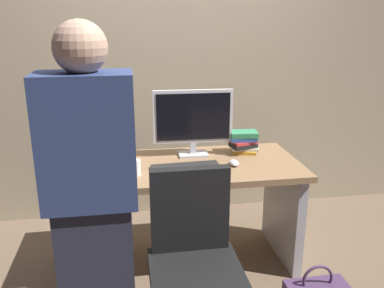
{
  "coord_description": "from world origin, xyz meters",
  "views": [
    {
      "loc": [
        -0.4,
        -2.49,
        1.65
      ],
      "look_at": [
        0.0,
        -0.05,
        0.88
      ],
      "focal_mm": 38.41,
      "sensor_mm": 36.0,
      "label": 1
    }
  ],
  "objects_px": {
    "cup_near_keyboard": "(135,167)",
    "cup_by_monitor": "(130,153)",
    "keyboard": "(186,167)",
    "desk": "(191,195)",
    "office_chair": "(194,275)",
    "book_stack": "(244,142)",
    "monitor": "(193,119)",
    "mouse": "(234,163)",
    "person_at_desk": "(93,205)"
  },
  "relations": [
    {
      "from": "cup_near_keyboard",
      "to": "cup_by_monitor",
      "type": "relative_size",
      "value": 1.01
    },
    {
      "from": "cup_by_monitor",
      "to": "keyboard",
      "type": "bearing_deg",
      "value": -33.68
    },
    {
      "from": "desk",
      "to": "keyboard",
      "type": "bearing_deg",
      "value": -119.33
    },
    {
      "from": "office_chair",
      "to": "book_stack",
      "type": "height_order",
      "value": "office_chair"
    },
    {
      "from": "office_chair",
      "to": "keyboard",
      "type": "bearing_deg",
      "value": 84.99
    },
    {
      "from": "monitor",
      "to": "cup_near_keyboard",
      "type": "distance_m",
      "value": 0.55
    },
    {
      "from": "office_chair",
      "to": "monitor",
      "type": "relative_size",
      "value": 1.74
    },
    {
      "from": "mouse",
      "to": "cup_near_keyboard",
      "type": "xyz_separation_m",
      "value": [
        -0.63,
        -0.07,
        0.03
      ]
    },
    {
      "from": "cup_near_keyboard",
      "to": "cup_by_monitor",
      "type": "xyz_separation_m",
      "value": [
        -0.02,
        0.28,
        -0.0
      ]
    },
    {
      "from": "monitor",
      "to": "book_stack",
      "type": "relative_size",
      "value": 2.47
    },
    {
      "from": "keyboard",
      "to": "book_stack",
      "type": "bearing_deg",
      "value": 26.38
    },
    {
      "from": "cup_near_keyboard",
      "to": "monitor",
      "type": "bearing_deg",
      "value": 37.22
    },
    {
      "from": "monitor",
      "to": "book_stack",
      "type": "distance_m",
      "value": 0.4
    },
    {
      "from": "book_stack",
      "to": "cup_near_keyboard",
      "type": "bearing_deg",
      "value": -158.09
    },
    {
      "from": "office_chair",
      "to": "keyboard",
      "type": "distance_m",
      "value": 0.76
    },
    {
      "from": "cup_by_monitor",
      "to": "book_stack",
      "type": "relative_size",
      "value": 0.43
    },
    {
      "from": "person_at_desk",
      "to": "mouse",
      "type": "height_order",
      "value": "person_at_desk"
    },
    {
      "from": "desk",
      "to": "office_chair",
      "type": "bearing_deg",
      "value": -97.89
    },
    {
      "from": "office_chair",
      "to": "mouse",
      "type": "bearing_deg",
      "value": 61.57
    },
    {
      "from": "mouse",
      "to": "keyboard",
      "type": "bearing_deg",
      "value": -178.59
    },
    {
      "from": "monitor",
      "to": "desk",
      "type": "bearing_deg",
      "value": -104.54
    },
    {
      "from": "person_at_desk",
      "to": "mouse",
      "type": "bearing_deg",
      "value": 39.59
    },
    {
      "from": "person_at_desk",
      "to": "monitor",
      "type": "bearing_deg",
      "value": 56.83
    },
    {
      "from": "desk",
      "to": "person_at_desk",
      "type": "relative_size",
      "value": 0.87
    },
    {
      "from": "person_at_desk",
      "to": "mouse",
      "type": "relative_size",
      "value": 16.39
    },
    {
      "from": "person_at_desk",
      "to": "cup_by_monitor",
      "type": "xyz_separation_m",
      "value": [
        0.18,
        0.91,
        -0.07
      ]
    },
    {
      "from": "monitor",
      "to": "cup_by_monitor",
      "type": "height_order",
      "value": "monitor"
    },
    {
      "from": "cup_near_keyboard",
      "to": "person_at_desk",
      "type": "bearing_deg",
      "value": -108.2
    },
    {
      "from": "person_at_desk",
      "to": "cup_by_monitor",
      "type": "bearing_deg",
      "value": 78.66
    },
    {
      "from": "keyboard",
      "to": "office_chair",
      "type": "bearing_deg",
      "value": -97.66
    },
    {
      "from": "desk",
      "to": "person_at_desk",
      "type": "height_order",
      "value": "person_at_desk"
    },
    {
      "from": "keyboard",
      "to": "cup_by_monitor",
      "type": "relative_size",
      "value": 4.54
    },
    {
      "from": "monitor",
      "to": "cup_near_keyboard",
      "type": "bearing_deg",
      "value": -142.78
    },
    {
      "from": "office_chair",
      "to": "keyboard",
      "type": "height_order",
      "value": "office_chair"
    },
    {
      "from": "keyboard",
      "to": "cup_near_keyboard",
      "type": "xyz_separation_m",
      "value": [
        -0.32,
        -0.06,
        0.04
      ]
    },
    {
      "from": "office_chair",
      "to": "mouse",
      "type": "height_order",
      "value": "office_chair"
    },
    {
      "from": "office_chair",
      "to": "desk",
      "type": "bearing_deg",
      "value": 82.11
    },
    {
      "from": "monitor",
      "to": "cup_near_keyboard",
      "type": "height_order",
      "value": "monitor"
    },
    {
      "from": "person_at_desk",
      "to": "cup_by_monitor",
      "type": "height_order",
      "value": "person_at_desk"
    },
    {
      "from": "keyboard",
      "to": "mouse",
      "type": "bearing_deg",
      "value": -1.25
    },
    {
      "from": "desk",
      "to": "mouse",
      "type": "height_order",
      "value": "mouse"
    },
    {
      "from": "keyboard",
      "to": "monitor",
      "type": "bearing_deg",
      "value": 67.54
    },
    {
      "from": "office_chair",
      "to": "monitor",
      "type": "bearing_deg",
      "value": 80.91
    },
    {
      "from": "keyboard",
      "to": "cup_near_keyboard",
      "type": "bearing_deg",
      "value": -172.17
    },
    {
      "from": "office_chair",
      "to": "mouse",
      "type": "distance_m",
      "value": 0.85
    },
    {
      "from": "mouse",
      "to": "office_chair",
      "type": "bearing_deg",
      "value": -118.43
    },
    {
      "from": "desk",
      "to": "cup_by_monitor",
      "type": "xyz_separation_m",
      "value": [
        -0.39,
        0.14,
        0.27
      ]
    },
    {
      "from": "desk",
      "to": "mouse",
      "type": "bearing_deg",
      "value": -15.55
    },
    {
      "from": "desk",
      "to": "cup_by_monitor",
      "type": "relative_size",
      "value": 15.12
    },
    {
      "from": "keyboard",
      "to": "person_at_desk",
      "type": "bearing_deg",
      "value": -129.9
    }
  ]
}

